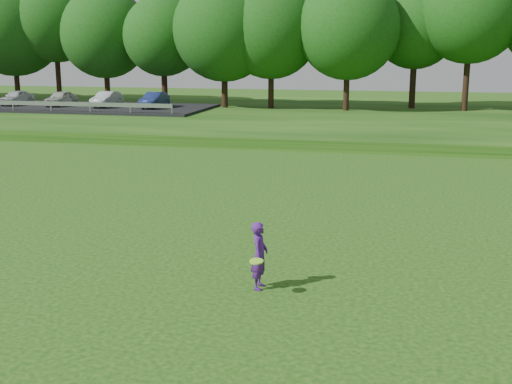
# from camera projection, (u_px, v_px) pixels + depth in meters

# --- Properties ---
(ground) EXTENTS (140.00, 140.00, 0.00)m
(ground) POSITION_uv_depth(u_px,v_px,m) (269.00, 278.00, 15.11)
(ground) COLOR #113E0B
(ground) RESTS_ON ground
(berm) EXTENTS (130.00, 30.00, 0.60)m
(berm) POSITION_uv_depth(u_px,v_px,m) (363.00, 117.00, 47.37)
(berm) COLOR #113E0B
(berm) RESTS_ON ground
(walking_path) EXTENTS (130.00, 1.60, 0.04)m
(walking_path) POSITION_uv_depth(u_px,v_px,m) (346.00, 150.00, 34.12)
(walking_path) COLOR gray
(walking_path) RESTS_ON ground
(treeline) EXTENTS (104.00, 7.00, 15.00)m
(treeline) POSITION_uv_depth(u_px,v_px,m) (370.00, 11.00, 49.47)
(treeline) COLOR #1B440F
(treeline) RESTS_ON berm
(parking_lot) EXTENTS (24.00, 9.00, 1.38)m
(parking_lot) POSITION_uv_depth(u_px,v_px,m) (56.00, 103.00, 51.40)
(parking_lot) COLOR black
(parking_lot) RESTS_ON berm
(woman) EXTENTS (0.40, 0.98, 1.54)m
(woman) POSITION_uv_depth(u_px,v_px,m) (259.00, 256.00, 14.30)
(woman) COLOR #4D1B7D
(woman) RESTS_ON ground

